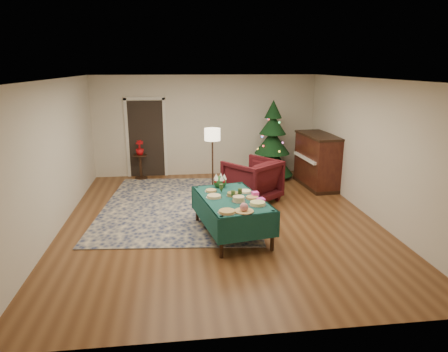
{
  "coord_description": "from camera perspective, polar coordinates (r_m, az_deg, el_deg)",
  "views": [
    {
      "loc": [
        -0.82,
        -7.28,
        2.94
      ],
      "look_at": [
        0.08,
        0.07,
        0.88
      ],
      "focal_mm": 32.0,
      "sensor_mm": 36.0,
      "label": 1
    }
  ],
  "objects": [
    {
      "name": "gift_box",
      "position": [
        7.07,
        4.47,
        -2.63
      ],
      "size": [
        0.13,
        0.13,
        0.09
      ],
      "primitive_type": "cube",
      "rotation": [
        0.0,
        0.0,
        0.18
      ],
      "color": "#FB45B8",
      "rests_on": "buffet_table"
    },
    {
      "name": "goblet_2",
      "position": [
        6.89,
        1.31,
        -2.72
      ],
      "size": [
        0.07,
        0.07,
        0.16
      ],
      "color": "#2D471E",
      "rests_on": "buffet_table"
    },
    {
      "name": "armchair",
      "position": [
        8.86,
        4.04,
        -0.32
      ],
      "size": [
        1.39,
        1.37,
        1.05
      ],
      "primitive_type": "imported",
      "rotation": [
        0.0,
        0.0,
        3.81
      ],
      "color": "#410E12",
      "rests_on": "ground"
    },
    {
      "name": "potted_plant",
      "position": [
        10.75,
        -11.95,
        3.55
      ],
      "size": [
        0.22,
        0.38,
        0.22
      ],
      "primitive_type": "imported",
      "color": "#B70D11",
      "rests_on": "side_table"
    },
    {
      "name": "platter_2",
      "position": [
        6.67,
        4.82,
        -3.94
      ],
      "size": [
        0.29,
        0.29,
        0.06
      ],
      "color": "silver",
      "rests_on": "buffet_table"
    },
    {
      "name": "platter_4",
      "position": [
        6.98,
        4.05,
        -3.1
      ],
      "size": [
        0.25,
        0.25,
        0.04
      ],
      "color": "silver",
      "rests_on": "buffet_table"
    },
    {
      "name": "platter_1",
      "position": [
        6.34,
        2.88,
        -4.64
      ],
      "size": [
        0.32,
        0.32,
        0.15
      ],
      "color": "silver",
      "rests_on": "buffet_table"
    },
    {
      "name": "platter_3",
      "position": [
        6.81,
        2.1,
        -3.32
      ],
      "size": [
        0.24,
        0.24,
        0.09
      ],
      "color": "silver",
      "rests_on": "buffet_table"
    },
    {
      "name": "buffet_table",
      "position": [
        7.05,
        1.1,
        -4.21
      ],
      "size": [
        1.34,
        1.94,
        0.69
      ],
      "color": "black",
      "rests_on": "ground"
    },
    {
      "name": "centerpiece",
      "position": [
        7.6,
        -0.58,
        -0.69
      ],
      "size": [
        0.25,
        0.25,
        0.29
      ],
      "color": "#1E4C1E",
      "rests_on": "buffet_table"
    },
    {
      "name": "piano",
      "position": [
        10.17,
        13.2,
        2.08
      ],
      "size": [
        0.82,
        1.57,
        1.31
      ],
      "color": "black",
      "rests_on": "ground"
    },
    {
      "name": "rug",
      "position": [
        8.71,
        -6.37,
        -4.2
      ],
      "size": [
        3.56,
        4.47,
        0.02
      ],
      "primitive_type": "cube",
      "rotation": [
        0.0,
        0.0,
        -0.09
      ],
      "color": "#121D47",
      "rests_on": "ground"
    },
    {
      "name": "room_shell",
      "position": [
        7.5,
        -0.58,
        3.32
      ],
      "size": [
        7.0,
        7.0,
        7.0
      ],
      "color": "#593319",
      "rests_on": "ground"
    },
    {
      "name": "side_table",
      "position": [
        10.85,
        -11.81,
        1.24
      ],
      "size": [
        0.37,
        0.37,
        0.66
      ],
      "color": "black",
      "rests_on": "ground"
    },
    {
      "name": "platter_7",
      "position": [
        7.3,
        3.03,
        -2.23
      ],
      "size": [
        0.26,
        0.26,
        0.04
      ],
      "color": "silver",
      "rests_on": "buffet_table"
    },
    {
      "name": "goblet_1",
      "position": [
        7.01,
        2.3,
        -2.42
      ],
      "size": [
        0.07,
        0.07,
        0.16
      ],
      "color": "#2D471E",
      "rests_on": "buffet_table"
    },
    {
      "name": "platter_6",
      "position": [
        7.1,
        1.29,
        -2.63
      ],
      "size": [
        0.24,
        0.24,
        0.07
      ],
      "color": "silver",
      "rests_on": "buffet_table"
    },
    {
      "name": "napkin_stack",
      "position": [
        6.9,
        5.23,
        -3.36
      ],
      "size": [
        0.16,
        0.16,
        0.04
      ],
      "primitive_type": "cube",
      "rotation": [
        0.0,
        0.0,
        0.18
      ],
      "color": "#DD3DB3",
      "rests_on": "buffet_table"
    },
    {
      "name": "goblet_0",
      "position": [
        7.26,
        -0.38,
        -1.75
      ],
      "size": [
        0.07,
        0.07,
        0.16
      ],
      "color": "#2D471E",
      "rests_on": "buffet_table"
    },
    {
      "name": "christmas_tree",
      "position": [
        10.69,
        6.91,
        4.63
      ],
      "size": [
        1.23,
        1.23,
        2.08
      ],
      "color": "black",
      "rests_on": "ground"
    },
    {
      "name": "platter_0",
      "position": [
        6.31,
        0.43,
        -5.12
      ],
      "size": [
        0.3,
        0.3,
        0.04
      ],
      "color": "silver",
      "rests_on": "buffet_table"
    },
    {
      "name": "platter_8",
      "position": [
        7.35,
        -1.88,
        -2.11
      ],
      "size": [
        0.23,
        0.23,
        0.04
      ],
      "color": "silver",
      "rests_on": "buffet_table"
    },
    {
      "name": "doorway",
      "position": [
        10.95,
        -11.05,
        5.57
      ],
      "size": [
        1.08,
        0.04,
        2.16
      ],
      "color": "black",
      "rests_on": "ground"
    },
    {
      "name": "platter_5",
      "position": [
        7.01,
        -1.45,
        -2.94
      ],
      "size": [
        0.28,
        0.28,
        0.05
      ],
      "color": "silver",
      "rests_on": "buffet_table"
    },
    {
      "name": "floor_lamp",
      "position": [
        9.3,
        -1.67,
        5.39
      ],
      "size": [
        0.37,
        0.37,
        1.53
      ],
      "color": "#A57F3F",
      "rests_on": "ground"
    }
  ]
}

